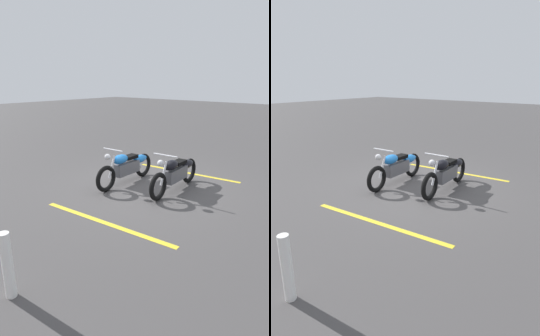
# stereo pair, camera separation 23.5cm
# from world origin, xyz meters

# --- Properties ---
(ground_plane) EXTENTS (60.00, 60.00, 0.00)m
(ground_plane) POSITION_xyz_m (0.00, 0.00, 0.00)
(ground_plane) COLOR #474444
(motorcycle_bright_foreground) EXTENTS (2.23, 0.62, 1.04)m
(motorcycle_bright_foreground) POSITION_xyz_m (0.14, -0.66, 0.46)
(motorcycle_bright_foreground) COLOR black
(motorcycle_bright_foreground) RESTS_ON ground
(motorcycle_dark_foreground) EXTENTS (2.23, 0.62, 1.04)m
(motorcycle_dark_foreground) POSITION_xyz_m (-0.25, 0.64, 0.46)
(motorcycle_dark_foreground) COLOR black
(motorcycle_dark_foreground) RESTS_ON ground
(bollard_post) EXTENTS (0.14, 0.14, 0.91)m
(bollard_post) POSITION_xyz_m (4.40, 1.14, 0.46)
(bollard_post) COLOR white
(bollard_post) RESTS_ON ground
(parking_stripe_near) EXTENTS (0.42, 3.20, 0.01)m
(parking_stripe_near) POSITION_xyz_m (-1.70, 0.11, 0.00)
(parking_stripe_near) COLOR yellow
(parking_stripe_near) RESTS_ON ground
(parking_stripe_mid) EXTENTS (0.42, 3.20, 0.01)m
(parking_stripe_mid) POSITION_xyz_m (2.18, 0.58, 0.00)
(parking_stripe_mid) COLOR yellow
(parking_stripe_mid) RESTS_ON ground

